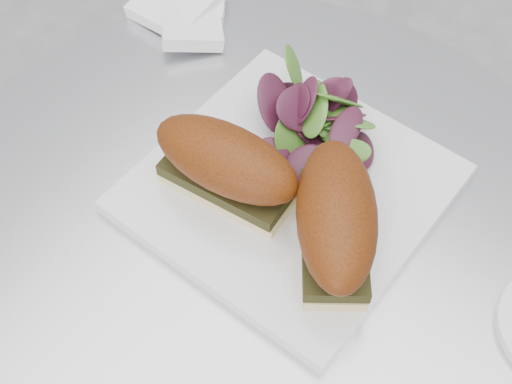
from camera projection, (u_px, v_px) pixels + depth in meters
table at (255, 337)px, 0.89m from camera, size 0.70×0.70×0.73m
plate at (289, 188)px, 0.71m from camera, size 0.28×0.28×0.02m
sandwich_left at (226, 165)px, 0.67m from camera, size 0.16×0.08×0.08m
sandwich_right at (336, 219)px, 0.63m from camera, size 0.15×0.17×0.08m
salad at (312, 118)px, 0.72m from camera, size 0.13×0.13×0.05m
napkin at (184, 19)px, 0.86m from camera, size 0.15×0.15×0.02m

